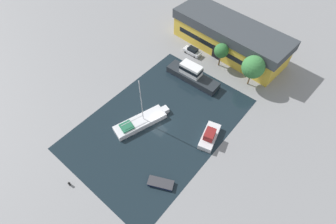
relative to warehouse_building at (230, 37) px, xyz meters
The scene contains 11 objects.
ground_plane 28.70m from the warehouse_building, 85.87° to the right, with size 440.00×440.00×0.00m, color gray.
water_canal 28.70m from the warehouse_building, 85.87° to the right, with size 24.04×35.42×0.01m, color black.
warehouse_building is the anchor object (origin of this frame).
quay_tree_near_building 6.66m from the warehouse_building, 75.86° to the right, with size 3.33×3.33×5.95m.
quay_tree_by_water 12.61m from the warehouse_building, 36.74° to the right, with size 4.88×4.88×7.46m.
parked_car 9.63m from the warehouse_building, 128.55° to the right, with size 4.59×1.79×1.76m.
sailboat_moored 30.94m from the warehouse_building, 91.34° to the right, with size 6.13×11.80×11.53m.
motor_cruiser 14.55m from the warehouse_building, 91.75° to the right, with size 12.74×3.65×3.92m.
small_dinghy 39.34m from the warehouse_building, 74.39° to the right, with size 4.69×3.49×0.61m.
cabin_boat 27.75m from the warehouse_building, 65.05° to the right, with size 4.10×6.63×2.52m.
mooring_bollard 47.83m from the warehouse_building, 91.28° to the right, with size 0.39×0.39×0.88m.
Camera 1 is at (20.81, -22.11, 42.30)m, focal length 28.00 mm.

